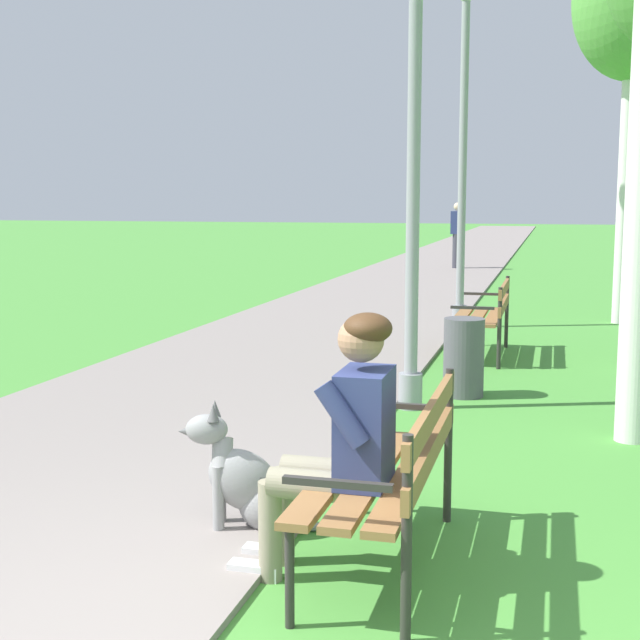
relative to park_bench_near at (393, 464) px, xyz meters
The scene contains 10 objects.
paved_path 22.88m from the park_bench_near, 95.58° to the left, with size 3.35×60.00×0.04m, color gray.
park_bench_near is the anchor object (origin of this frame).
park_bench_mid 5.89m from the park_bench_near, 90.07° to the left, with size 0.55×1.50×0.85m.
person_seated_on_near_bench 0.32m from the park_bench_near, 140.38° to the right, with size 0.74×0.49×1.25m.
dog_grey 0.87m from the park_bench_near, 161.47° to the left, with size 0.82×0.40×0.71m.
lamp_post_near 3.68m from the park_bench_near, 97.58° to the left, with size 0.24×0.24×4.25m.
lamp_post_mid 8.35m from the park_bench_near, 93.79° to the left, with size 0.24×0.24×4.61m.
birch_tree_fourth 10.01m from the park_bench_near, 80.00° to the left, with size 1.63×1.48×5.48m.
litter_bin 3.84m from the park_bench_near, 90.76° to the left, with size 0.36×0.36×0.70m, color #515156.
pedestrian_distant 18.14m from the park_bench_near, 95.24° to the left, with size 0.32×0.22×1.65m.
Camera 1 is at (1.11, -2.74, 1.75)m, focal length 49.72 mm.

